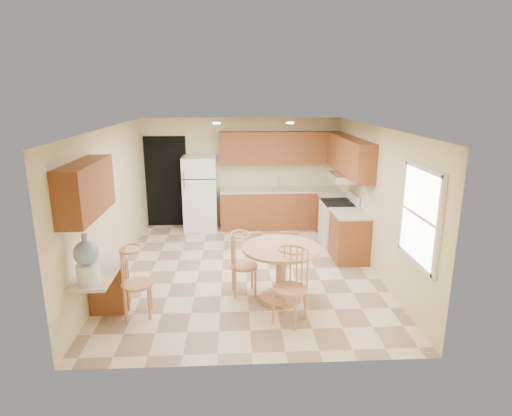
{
  "coord_description": "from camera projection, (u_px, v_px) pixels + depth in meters",
  "views": [
    {
      "loc": [
        -0.19,
        -7.06,
        3.05
      ],
      "look_at": [
        0.2,
        0.3,
        1.05
      ],
      "focal_mm": 30.0,
      "sensor_mm": 36.0,
      "label": 1
    }
  ],
  "objects": [
    {
      "name": "wall_front",
      "position": [
        252.0,
        264.0,
        4.63
      ],
      "size": [
        4.5,
        0.02,
        2.5
      ],
      "primitive_type": "cube",
      "color": "beige",
      "rests_on": "floor"
    },
    {
      "name": "refrigerator",
      "position": [
        200.0,
        194.0,
        9.65
      ],
      "size": [
        0.74,
        0.72,
        1.68
      ],
      "color": "white",
      "rests_on": "floor"
    },
    {
      "name": "wall_right",
      "position": [
        375.0,
        200.0,
        7.4
      ],
      "size": [
        0.02,
        5.5,
        2.5
      ],
      "primitive_type": "cube",
      "color": "beige",
      "rests_on": "floor"
    },
    {
      "name": "dining_table",
      "position": [
        281.0,
        266.0,
        6.35
      ],
      "size": [
        1.15,
        1.15,
        0.85
      ],
      "rotation": [
        0.0,
        0.0,
        -0.12
      ],
      "color": "tan",
      "rests_on": "floor"
    },
    {
      "name": "desk_top",
      "position": [
        99.0,
        271.0,
        5.67
      ],
      "size": [
        0.5,
        1.2,
        0.04
      ],
      "primitive_type": "cube",
      "color": "beige",
      "rests_on": "desk_pedestal"
    },
    {
      "name": "wall_back",
      "position": [
        242.0,
        172.0,
        9.93
      ],
      "size": [
        4.5,
        0.02,
        2.5
      ],
      "primitive_type": "cube",
      "color": "beige",
      "rests_on": "floor"
    },
    {
      "name": "base_cab_back",
      "position": [
        280.0,
        209.0,
        9.9
      ],
      "size": [
        2.75,
        0.6,
        0.87
      ],
      "primitive_type": "cube",
      "color": "brown",
      "rests_on": "floor"
    },
    {
      "name": "upper_cab_back",
      "position": [
        280.0,
        147.0,
        9.66
      ],
      "size": [
        2.75,
        0.33,
        0.7
      ],
      "primitive_type": "cube",
      "color": "brown",
      "rests_on": "wall_back"
    },
    {
      "name": "wall_left",
      "position": [
        111.0,
        203.0,
        7.17
      ],
      "size": [
        0.02,
        5.5,
        2.5
      ],
      "primitive_type": "cube",
      "color": "beige",
      "rests_on": "floor"
    },
    {
      "name": "range_hood",
      "position": [
        344.0,
        177.0,
        8.48
      ],
      "size": [
        0.5,
        0.76,
        0.14
      ],
      "primitive_type": "cube",
      "color": "silver",
      "rests_on": "upper_cab_right"
    },
    {
      "name": "counter_right_a",
      "position": [
        333.0,
        195.0,
        9.26
      ],
      "size": [
        0.63,
        0.59,
        0.04
      ],
      "primitive_type": "cube",
      "color": "beige",
      "rests_on": "base_cab_right_a"
    },
    {
      "name": "base_cab_right_a",
      "position": [
        332.0,
        216.0,
        9.38
      ],
      "size": [
        0.6,
        0.59,
        0.87
      ],
      "primitive_type": "cube",
      "color": "brown",
      "rests_on": "floor"
    },
    {
      "name": "base_cab_right_b",
      "position": [
        349.0,
        237.0,
        7.98
      ],
      "size": [
        0.6,
        0.8,
        0.87
      ],
      "primitive_type": "cube",
      "color": "brown",
      "rests_on": "floor"
    },
    {
      "name": "floor",
      "position": [
        246.0,
        269.0,
        7.61
      ],
      "size": [
        5.5,
        5.5,
        0.0
      ],
      "primitive_type": "plane",
      "color": "beige",
      "rests_on": "ground"
    },
    {
      "name": "water_crock",
      "position": [
        87.0,
        261.0,
        5.23
      ],
      "size": [
        0.3,
        0.3,
        0.63
      ],
      "color": "white",
      "rests_on": "desk_top"
    },
    {
      "name": "desk_pedestal",
      "position": [
        109.0,
        286.0,
        6.14
      ],
      "size": [
        0.48,
        0.42,
        0.72
      ],
      "primitive_type": "cube",
      "color": "brown",
      "rests_on": "floor"
    },
    {
      "name": "chair_desk",
      "position": [
        135.0,
        278.0,
        5.8
      ],
      "size": [
        0.44,
        0.57,
        1.0
      ],
      "rotation": [
        0.0,
        0.0,
        -1.45
      ],
      "color": "tan",
      "rests_on": "floor"
    },
    {
      "name": "window",
      "position": [
        420.0,
        216.0,
        5.55
      ],
      "size": [
        0.06,
        1.12,
        1.3
      ],
      "color": "white",
      "rests_on": "wall_right"
    },
    {
      "name": "sink",
      "position": [
        279.0,
        189.0,
        9.77
      ],
      "size": [
        0.78,
        0.44,
        0.01
      ],
      "primitive_type": "cube",
      "color": "silver",
      "rests_on": "counter_back"
    },
    {
      "name": "counter_right_b",
      "position": [
        351.0,
        214.0,
        7.86
      ],
      "size": [
        0.63,
        0.8,
        0.04
      ],
      "primitive_type": "cube",
      "color": "beige",
      "rests_on": "base_cab_right_b"
    },
    {
      "name": "upper_cab_left",
      "position": [
        86.0,
        189.0,
        5.48
      ],
      "size": [
        0.33,
        1.4,
        0.7
      ],
      "primitive_type": "cube",
      "color": "brown",
      "rests_on": "wall_left"
    },
    {
      "name": "can_light_b",
      "position": [
        290.0,
        123.0,
        8.16
      ],
      "size": [
        0.14,
        0.14,
        0.02
      ],
      "primitive_type": "cylinder",
      "color": "white",
      "rests_on": "ceiling"
    },
    {
      "name": "chair_table_a",
      "position": [
        244.0,
        260.0,
        6.47
      ],
      "size": [
        0.43,
        0.56,
        0.98
      ],
      "rotation": [
        0.0,
        0.0,
        -1.46
      ],
      "color": "tan",
      "rests_on": "floor"
    },
    {
      "name": "can_light_a",
      "position": [
        217.0,
        123.0,
        8.09
      ],
      "size": [
        0.14,
        0.14,
        0.02
      ],
      "primitive_type": "cylinder",
      "color": "white",
      "rests_on": "ceiling"
    },
    {
      "name": "doorway",
      "position": [
        166.0,
        182.0,
        9.88
      ],
      "size": [
        0.9,
        0.02,
        2.1
      ],
      "primitive_type": "cube",
      "color": "black",
      "rests_on": "floor"
    },
    {
      "name": "stove",
      "position": [
        338.0,
        223.0,
        8.72
      ],
      "size": [
        0.65,
        0.76,
        1.09
      ],
      "color": "white",
      "rests_on": "floor"
    },
    {
      "name": "ceiling",
      "position": [
        245.0,
        127.0,
        6.95
      ],
      "size": [
        4.5,
        5.5,
        0.02
      ],
      "primitive_type": "cube",
      "color": "white",
      "rests_on": "wall_back"
    },
    {
      "name": "chair_table_b",
      "position": [
        291.0,
        283.0,
        5.61
      ],
      "size": [
        0.46,
        0.54,
        1.04
      ],
      "rotation": [
        0.0,
        0.0,
        2.56
      ],
      "color": "tan",
      "rests_on": "floor"
    },
    {
      "name": "counter_back",
      "position": [
        280.0,
        190.0,
        9.78
      ],
      "size": [
        2.75,
        0.63,
        0.04
      ],
      "primitive_type": "cube",
      "color": "beige",
      "rests_on": "base_cab_back"
    },
    {
      "name": "upper_cab_right",
      "position": [
        349.0,
        155.0,
        8.4
      ],
      "size": [
        0.33,
        2.42,
        0.7
      ],
      "primitive_type": "cube",
      "color": "brown",
      "rests_on": "wall_right"
    }
  ]
}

